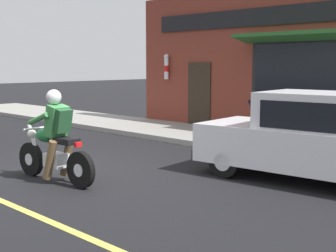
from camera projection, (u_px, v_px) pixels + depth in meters
The scene contains 6 objects.
ground_plane at pixel (70, 172), 8.92m from camera, with size 80.00×80.00×0.00m, color black.
sidewalk_curb at pixel (151, 128), 14.55m from camera, with size 2.60×22.00×0.14m, color gray.
storefront_building at pixel (291, 62), 12.67m from camera, with size 1.25×10.93×4.20m.
motorcycle_with_rider at pixel (55, 144), 8.12m from camera, with size 0.59×2.02×1.62m.
car_hatchback at pixel (309, 138), 8.20m from camera, with size 1.99×3.92×1.57m.
fire_hydrant at pixel (313, 135), 9.78m from camera, with size 0.36×0.24×0.88m.
Camera 1 is at (-4.95, -7.42, 2.05)m, focal length 50.00 mm.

